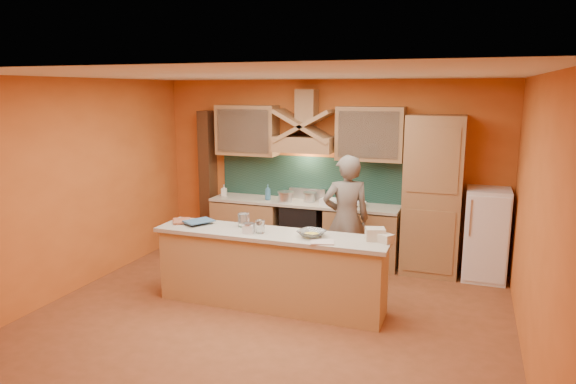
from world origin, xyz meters
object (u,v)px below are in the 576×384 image
(kitchen_scale, at_px, (249,229))
(mixing_bowl, at_px, (312,234))
(stove, at_px, (303,231))
(person, at_px, (346,220))
(fridge, at_px, (486,234))

(kitchen_scale, relative_size, mixing_bowl, 0.40)
(mixing_bowl, bearing_deg, stove, 110.86)
(person, distance_m, mixing_bowl, 1.14)
(stove, bearing_deg, mixing_bowl, -69.14)
(kitchen_scale, bearing_deg, stove, 81.30)
(person, xyz_separation_m, mixing_bowl, (-0.15, -1.12, 0.09))
(stove, bearing_deg, person, -41.75)
(fridge, xyz_separation_m, kitchen_scale, (-2.74, -2.00, 0.35))
(stove, xyz_separation_m, fridge, (2.70, 0.00, 0.20))
(fridge, height_order, mixing_bowl, fridge)
(fridge, relative_size, mixing_bowl, 4.13)
(stove, distance_m, kitchen_scale, 2.08)
(person, height_order, mixing_bowl, person)
(fridge, distance_m, kitchen_scale, 3.41)
(stove, distance_m, person, 1.25)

